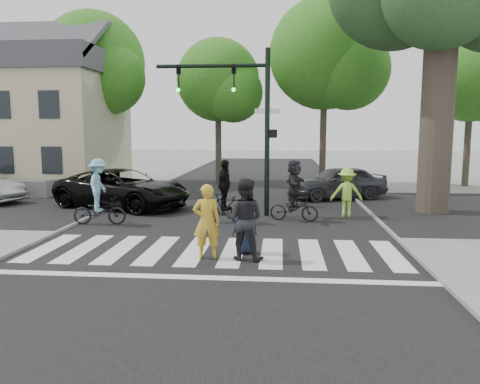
{
  "coord_description": "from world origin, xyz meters",
  "views": [
    {
      "loc": [
        1.71,
        -10.75,
        3.15
      ],
      "look_at": [
        0.5,
        3.0,
        1.3
      ],
      "focal_mm": 35.0,
      "sensor_mm": 36.0,
      "label": 1
    }
  ],
  "objects_px": {
    "cyclist_left": "(99,196)",
    "cyclist_mid": "(225,197)",
    "pedestrian_adult": "(244,219)",
    "pedestrian_woman": "(207,221)",
    "cyclist_right": "(294,194)",
    "car_grey": "(338,182)",
    "car_suv": "(123,188)",
    "pedestrian_child": "(245,227)",
    "traffic_signal": "(244,108)"
  },
  "relations": [
    {
      "from": "cyclist_left",
      "to": "cyclist_mid",
      "type": "xyz_separation_m",
      "value": [
        4.13,
        0.59,
        -0.07
      ]
    },
    {
      "from": "pedestrian_adult",
      "to": "cyclist_left",
      "type": "height_order",
      "value": "cyclist_left"
    },
    {
      "from": "pedestrian_woman",
      "to": "cyclist_right",
      "type": "xyz_separation_m",
      "value": [
        2.25,
        4.96,
        0.02
      ]
    },
    {
      "from": "cyclist_left",
      "to": "car_grey",
      "type": "xyz_separation_m",
      "value": [
        8.59,
        6.63,
        -0.2
      ]
    },
    {
      "from": "cyclist_left",
      "to": "car_suv",
      "type": "height_order",
      "value": "cyclist_left"
    },
    {
      "from": "pedestrian_adult",
      "to": "cyclist_mid",
      "type": "xyz_separation_m",
      "value": [
        -1.01,
        4.4,
        -0.11
      ]
    },
    {
      "from": "cyclist_mid",
      "to": "car_grey",
      "type": "bearing_deg",
      "value": 53.5
    },
    {
      "from": "pedestrian_adult",
      "to": "cyclist_mid",
      "type": "bearing_deg",
      "value": -66.54
    },
    {
      "from": "pedestrian_woman",
      "to": "pedestrian_child",
      "type": "height_order",
      "value": "pedestrian_woman"
    },
    {
      "from": "traffic_signal",
      "to": "cyclist_left",
      "type": "bearing_deg",
      "value": -155.77
    },
    {
      "from": "traffic_signal",
      "to": "car_grey",
      "type": "height_order",
      "value": "traffic_signal"
    },
    {
      "from": "car_grey",
      "to": "car_suv",
      "type": "bearing_deg",
      "value": -90.82
    },
    {
      "from": "pedestrian_child",
      "to": "car_grey",
      "type": "relative_size",
      "value": 0.31
    },
    {
      "from": "traffic_signal",
      "to": "pedestrian_child",
      "type": "height_order",
      "value": "traffic_signal"
    },
    {
      "from": "pedestrian_adult",
      "to": "cyclist_mid",
      "type": "height_order",
      "value": "cyclist_mid"
    },
    {
      "from": "pedestrian_child",
      "to": "cyclist_right",
      "type": "relative_size",
      "value": 0.65
    },
    {
      "from": "traffic_signal",
      "to": "cyclist_left",
      "type": "xyz_separation_m",
      "value": [
        -4.65,
        -2.09,
        -2.95
      ]
    },
    {
      "from": "pedestrian_child",
      "to": "car_suv",
      "type": "xyz_separation_m",
      "value": [
        -5.47,
        6.6,
        0.09
      ]
    },
    {
      "from": "cyclist_left",
      "to": "cyclist_right",
      "type": "relative_size",
      "value": 1.04
    },
    {
      "from": "pedestrian_adult",
      "to": "cyclist_mid",
      "type": "relative_size",
      "value": 0.93
    },
    {
      "from": "pedestrian_child",
      "to": "pedestrian_adult",
      "type": "relative_size",
      "value": 0.69
    },
    {
      "from": "traffic_signal",
      "to": "cyclist_right",
      "type": "bearing_deg",
      "value": -26.4
    },
    {
      "from": "pedestrian_adult",
      "to": "car_grey",
      "type": "xyz_separation_m",
      "value": [
        3.46,
        10.43,
        -0.24
      ]
    },
    {
      "from": "pedestrian_woman",
      "to": "car_suv",
      "type": "xyz_separation_m",
      "value": [
        -4.57,
        7.14,
        -0.14
      ]
    },
    {
      "from": "pedestrian_woman",
      "to": "car_grey",
      "type": "height_order",
      "value": "pedestrian_woman"
    },
    {
      "from": "car_suv",
      "to": "cyclist_left",
      "type": "bearing_deg",
      "value": -153.28
    },
    {
      "from": "pedestrian_woman",
      "to": "cyclist_left",
      "type": "height_order",
      "value": "cyclist_left"
    },
    {
      "from": "pedestrian_adult",
      "to": "car_suv",
      "type": "xyz_separation_m",
      "value": [
        -5.49,
        7.17,
        -0.21
      ]
    },
    {
      "from": "car_suv",
      "to": "car_grey",
      "type": "height_order",
      "value": "car_suv"
    },
    {
      "from": "cyclist_left",
      "to": "car_grey",
      "type": "bearing_deg",
      "value": 37.63
    },
    {
      "from": "car_suv",
      "to": "pedestrian_adult",
      "type": "bearing_deg",
      "value": -121.83
    },
    {
      "from": "cyclist_right",
      "to": "pedestrian_woman",
      "type": "bearing_deg",
      "value": -114.41
    },
    {
      "from": "pedestrian_woman",
      "to": "cyclist_left",
      "type": "relative_size",
      "value": 0.84
    },
    {
      "from": "traffic_signal",
      "to": "pedestrian_child",
      "type": "bearing_deg",
      "value": -84.95
    },
    {
      "from": "traffic_signal",
      "to": "pedestrian_woman",
      "type": "xyz_separation_m",
      "value": [
        -0.43,
        -5.87,
        -2.98
      ]
    },
    {
      "from": "traffic_signal",
      "to": "cyclist_left",
      "type": "height_order",
      "value": "traffic_signal"
    },
    {
      "from": "pedestrian_woman",
      "to": "cyclist_left",
      "type": "bearing_deg",
      "value": -51.02
    },
    {
      "from": "pedestrian_adult",
      "to": "pedestrian_woman",
      "type": "bearing_deg",
      "value": 8.55
    },
    {
      "from": "traffic_signal",
      "to": "car_grey",
      "type": "relative_size",
      "value": 1.35
    },
    {
      "from": "pedestrian_adult",
      "to": "cyclist_left",
      "type": "relative_size",
      "value": 0.91
    },
    {
      "from": "traffic_signal",
      "to": "cyclist_right",
      "type": "xyz_separation_m",
      "value": [
        1.82,
        -0.9,
        -2.96
      ]
    },
    {
      "from": "pedestrian_adult",
      "to": "car_suv",
      "type": "relative_size",
      "value": 0.35
    },
    {
      "from": "cyclist_mid",
      "to": "pedestrian_woman",
      "type": "bearing_deg",
      "value": -88.88
    },
    {
      "from": "pedestrian_child",
      "to": "cyclist_right",
      "type": "distance_m",
      "value": 4.63
    },
    {
      "from": "cyclist_right",
      "to": "cyclist_left",
      "type": "bearing_deg",
      "value": -169.58
    },
    {
      "from": "pedestrian_adult",
      "to": "car_grey",
      "type": "distance_m",
      "value": 10.99
    },
    {
      "from": "cyclist_mid",
      "to": "cyclist_right",
      "type": "relative_size",
      "value": 1.02
    },
    {
      "from": "cyclist_right",
      "to": "car_suv",
      "type": "bearing_deg",
      "value": 162.3
    },
    {
      "from": "cyclist_mid",
      "to": "pedestrian_child",
      "type": "bearing_deg",
      "value": -75.46
    },
    {
      "from": "car_suv",
      "to": "traffic_signal",
      "type": "bearing_deg",
      "value": -83.56
    }
  ]
}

